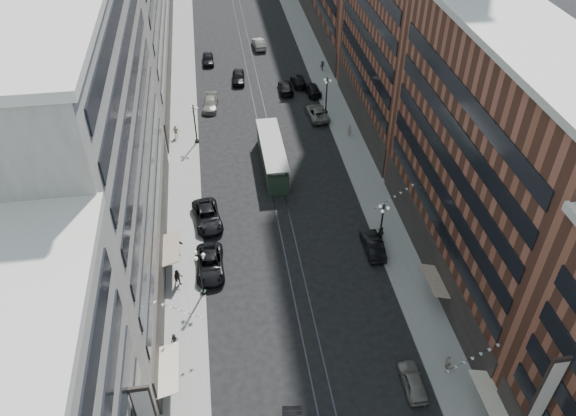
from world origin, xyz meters
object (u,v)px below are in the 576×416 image
car_7 (207,216)px  car_8 (210,104)px  pedestrian_7 (381,234)px  car_10 (373,245)px  lamppost_se_far (381,224)px  car_13 (238,77)px  lamppost_sw_mid (195,123)px  pedestrian_extra_1 (175,342)px  car_extra_1 (286,87)px  pedestrian_4 (448,362)px  car_11 (317,113)px  pedestrian_extra_2 (381,230)px  lamppost_se_mid (327,94)px  car_2 (210,264)px  car_12 (299,81)px  car_9 (208,59)px  lamppost_sw_far (201,271)px  pedestrian_5 (175,243)px  pedestrian_8 (349,130)px  car_4 (413,381)px  car_extra_0 (312,89)px  pedestrian_2 (178,278)px  pedestrian_9 (323,66)px  pedestrian_6 (176,131)px

car_7 → car_8: car_7 is taller
pedestrian_7 → car_10: bearing=90.1°
lamppost_se_far → pedestrian_7: bearing=64.9°
car_13 → pedestrian_7: pedestrian_7 is taller
lamppost_sw_mid → pedestrian_extra_1: lamppost_sw_mid is taller
car_extra_1 → pedestrian_4: bearing=99.2°
car_11 → pedestrian_extra_2: pedestrian_extra_2 is taller
pedestrian_4 → pedestrian_7: size_ratio=0.87×
lamppost_se_mid → car_2: 33.88m
car_12 → pedestrian_extra_2: 36.04m
car_9 → pedestrian_extra_2: pedestrian_extra_2 is taller
lamppost_se_far → car_12: size_ratio=1.16×
lamppost_sw_far → car_10: (17.60, 3.47, -2.29)m
car_7 → pedestrian_5: pedestrian_5 is taller
lamppost_sw_mid → pedestrian_8: 20.46m
car_4 → car_extra_0: 50.95m
lamppost_se_mid → pedestrian_extra_1: lamppost_se_mid is taller
lamppost_se_far → pedestrian_8: (1.90, 21.54, -2.01)m
car_4 → car_7: size_ratio=0.69×
lamppost_se_mid → car_extra_0: lamppost_se_mid is taller
pedestrian_extra_2 → lamppost_sw_mid: bearing=-74.9°
pedestrian_2 → pedestrian_9: size_ratio=1.24×
car_7 → car_extra_1: bearing=58.8°
lamppost_sw_mid → car_13: 18.28m
pedestrian_5 → lamppost_sw_mid: bearing=88.7°
lamppost_se_far → pedestrian_2: bearing=-172.8°
car_8 → lamppost_se_far: bearing=-56.8°
car_7 → pedestrian_5: bearing=-137.1°
car_13 → car_extra_0: car_13 is taller
pedestrian_extra_1 → pedestrian_extra_2: bearing=33.1°
pedestrian_9 → car_extra_0: size_ratio=0.32×
pedestrian_6 → car_extra_1: bearing=-135.1°
car_7 → lamppost_sw_far: bearing=-101.6°
car_4 → pedestrian_extra_2: bearing=-96.3°
lamppost_se_mid → car_7: bearing=-129.4°
car_9 → car_extra_0: (15.20, -13.02, -0.05)m
lamppost_se_mid → car_9: bearing=129.6°
car_4 → pedestrian_4: 3.58m
car_8 → pedestrian_9: 20.72m
car_8 → pedestrian_6: size_ratio=2.77×
pedestrian_extra_2 → car_2: bearing=-18.9°
car_12 → car_4: bearing=87.1°
pedestrian_9 → car_13: bearing=165.9°
pedestrian_4 → car_11: pedestrian_4 is taller
pedestrian_7 → car_4: bearing=125.8°
pedestrian_7 → car_extra_1: 35.26m
pedestrian_4 → pedestrian_5: 28.87m
lamppost_se_far → car_2: (-17.60, -0.87, -2.28)m
lamppost_sw_mid → pedestrian_6: 3.70m
lamppost_se_far → pedestrian_extra_1: lamppost_se_far is taller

